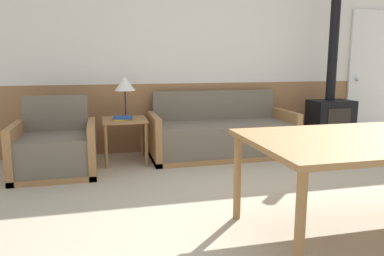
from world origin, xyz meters
name	(u,v)px	position (x,y,z in m)	size (l,w,h in m)	color
ground_plane	(298,221)	(0.00, 0.00, 0.00)	(16.00, 16.00, 0.00)	#B2A58C
wall_back	(207,54)	(0.00, 2.63, 1.35)	(7.20, 0.06, 2.70)	#996B42
couch	(222,136)	(0.06, 2.12, 0.27)	(1.89, 0.81, 0.85)	#9E7042
armchair	(55,151)	(-2.01, 1.79, 0.27)	(0.89, 0.78, 0.85)	#9E7042
side_table	(125,126)	(-1.21, 2.11, 0.46)	(0.54, 0.54, 0.55)	#9E7042
table_lamp	(125,85)	(-1.19, 2.21, 0.96)	(0.26, 0.26, 0.52)	#262628
book_stack	(122,118)	(-1.24, 2.02, 0.57)	(0.24, 0.19, 0.04)	gold
wood_stove	(331,110)	(1.67, 2.10, 0.58)	(0.58, 0.41, 2.31)	black
entry_door	(372,77)	(2.70, 2.57, 1.01)	(0.86, 0.09, 2.02)	white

